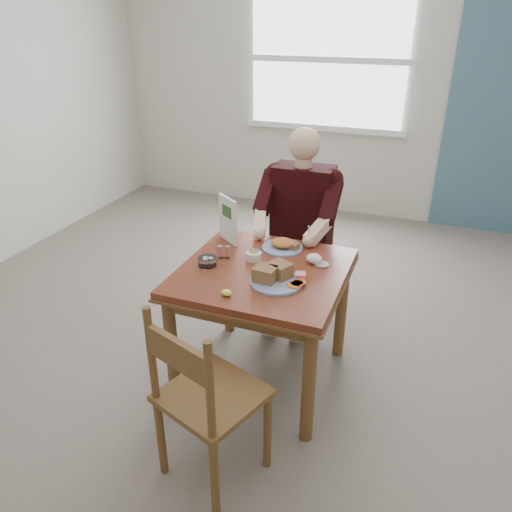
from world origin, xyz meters
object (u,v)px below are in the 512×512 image
at_px(table, 263,286).
at_px(far_plate, 283,245).
at_px(near_plate, 276,276).
at_px(diner, 299,215).
at_px(chair_near, 205,398).
at_px(chair_far, 301,254).

xyz_separation_m(table, far_plate, (0.02, 0.29, 0.14)).
height_order(table, near_plate, near_plate).
height_order(table, diner, diner).
relative_size(chair_near, diner, 0.69).
xyz_separation_m(chair_far, diner, (0.00, -0.09, 0.33)).
relative_size(near_plate, far_plate, 1.08).
xyz_separation_m(diner, near_plate, (0.11, -0.82, -0.03)).
relative_size(chair_far, diner, 0.69).
distance_m(chair_near, near_plate, 0.74).
bearing_deg(near_plate, table, 134.57).
xyz_separation_m(chair_near, diner, (-0.01, 1.49, 0.33)).
bearing_deg(chair_near, table, 90.81).
relative_size(table, far_plate, 3.00).
bearing_deg(chair_far, chair_near, -89.60).
distance_m(table, chair_far, 0.81).
bearing_deg(chair_near, chair_far, 90.40).
bearing_deg(chair_far, far_plate, -87.27).
height_order(chair_far, far_plate, chair_far).
distance_m(table, diner, 0.73).
distance_m(chair_far, chair_near, 1.58).
xyz_separation_m(table, near_plate, (0.11, -0.11, 0.15)).
bearing_deg(chair_far, near_plate, -82.92).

